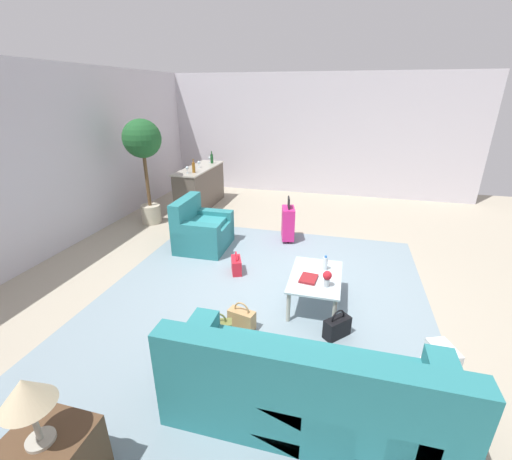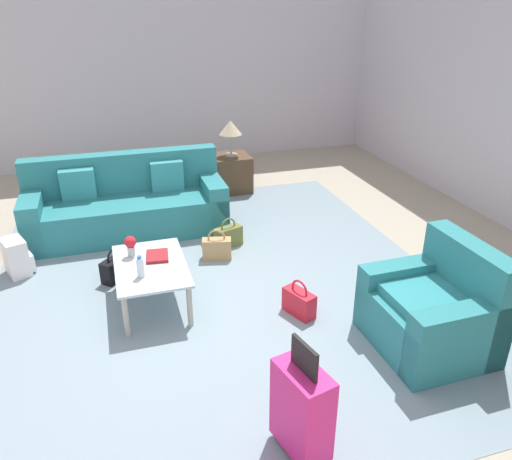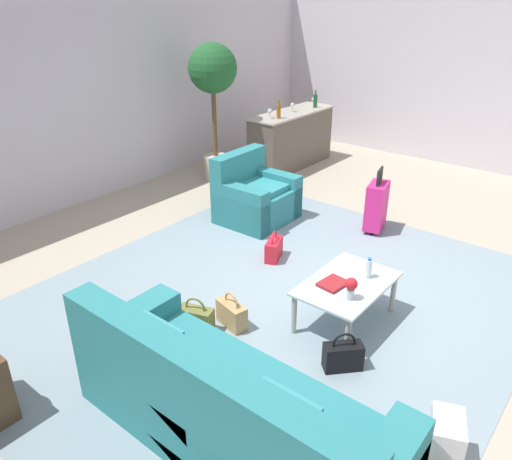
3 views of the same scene
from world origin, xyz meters
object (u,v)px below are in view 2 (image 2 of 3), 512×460
object	(u,v)px
armchair	(436,313)
handbag_red	(299,302)
couch	(127,206)
side_table	(231,173)
handbag_tan	(217,248)
handbag_olive	(228,236)
table_lamp	(230,129)
coffee_table	(151,270)
water_bottle	(140,267)
handbag_black	(115,268)
backpack_white	(17,258)
coffee_table_book	(157,256)
suitcase_magenta	(302,408)
flower_vase	(130,244)

from	to	relation	value
armchair	handbag_red	bearing A→B (deg)	-128.94
couch	side_table	bearing A→B (deg)	122.11
handbag_tan	handbag_olive	size ratio (longest dim) A/B	1.00
table_lamp	handbag_red	distance (m)	3.47
coffee_table	water_bottle	world-z (taller)	water_bottle
side_table	handbag_olive	bearing A→B (deg)	-15.78
handbag_black	backpack_white	size ratio (longest dim) A/B	0.89
armchair	coffee_table_book	world-z (taller)	armchair
suitcase_magenta	water_bottle	bearing A→B (deg)	-156.04
coffee_table	suitcase_magenta	distance (m)	2.12
handbag_olive	handbag_red	distance (m)	1.57
handbag_olive	backpack_white	bearing A→B (deg)	-90.54
flower_vase	handbag_red	bearing A→B (deg)	60.95
handbag_black	handbag_red	bearing A→B (deg)	53.95
side_table	table_lamp	size ratio (longest dim) A/B	1.05
coffee_table	side_table	bearing A→B (deg)	151.82
couch	side_table	xyz separation A→B (m)	(-1.00, 1.60, -0.04)
backpack_white	handbag_tan	bearing A→B (deg)	82.14
table_lamp	suitcase_magenta	xyz separation A→B (m)	(4.80, -0.80, -0.59)
couch	coffee_table_book	xyz separation A→B (m)	(1.68, 0.18, 0.13)
side_table	handbag_red	distance (m)	3.38
armchair	side_table	distance (m)	4.15
handbag_tan	handbag_olive	xyz separation A→B (m)	(-0.27, 0.20, 0.00)
water_bottle	flower_vase	bearing A→B (deg)	-173.21
handbag_red	flower_vase	bearing A→B (deg)	-119.05
handbag_tan	handbag_black	size ratio (longest dim) A/B	1.00
coffee_table_book	backpack_white	distance (m)	1.65
couch	table_lamp	distance (m)	1.99
table_lamp	handbag_red	xyz separation A→B (m)	(3.36, -0.24, -0.82)
water_bottle	flower_vase	distance (m)	0.42
backpack_white	handbag_olive	bearing A→B (deg)	89.46
flower_vase	backpack_white	bearing A→B (deg)	-124.50
flower_vase	handbag_olive	world-z (taller)	flower_vase
couch	water_bottle	bearing A→B (deg)	-0.00
handbag_tan	coffee_table_book	bearing A→B (deg)	-49.74
coffee_table	backpack_white	xyz separation A→B (m)	(-1.00, -1.29, -0.18)
flower_vase	suitcase_magenta	distance (m)	2.39
side_table	handbag_tan	size ratio (longest dim) A/B	1.52
armchair	handbag_olive	distance (m)	2.58
couch	armchair	bearing A→B (deg)	36.26
coffee_table	handbag_black	xyz separation A→B (m)	(-0.59, -0.32, -0.24)
coffee_table	handbag_red	size ratio (longest dim) A/B	2.76
coffee_table_book	backpack_white	world-z (taller)	coffee_table_book
couch	suitcase_magenta	xyz separation A→B (m)	(3.80, 0.80, 0.04)
side_table	handbag_black	distance (m)	2.87
flower_vase	coffee_table	bearing A→B (deg)	34.29
armchair	suitcase_magenta	world-z (taller)	armchair
water_bottle	handbag_olive	size ratio (longest dim) A/B	0.57
flower_vase	water_bottle	bearing A→B (deg)	6.79
water_bottle	handbag_red	distance (m)	1.46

